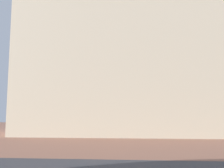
{
  "coord_description": "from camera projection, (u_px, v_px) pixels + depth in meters",
  "views": [
    {
      "loc": [
        1.27,
        -1.75,
        2.69
      ],
      "look_at": [
        0.23,
        10.65,
        4.17
      ],
      "focal_mm": 39.6,
      "sensor_mm": 36.0,
      "label": 1
    }
  ],
  "objects": [
    {
      "name": "landmark_building",
      "position": [
        126.0,
        48.0,
        32.74
      ],
      "size": [
        26.33,
        10.31,
        36.47
      ],
      "color": "beige",
      "rests_on": "ground_plane"
    }
  ]
}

